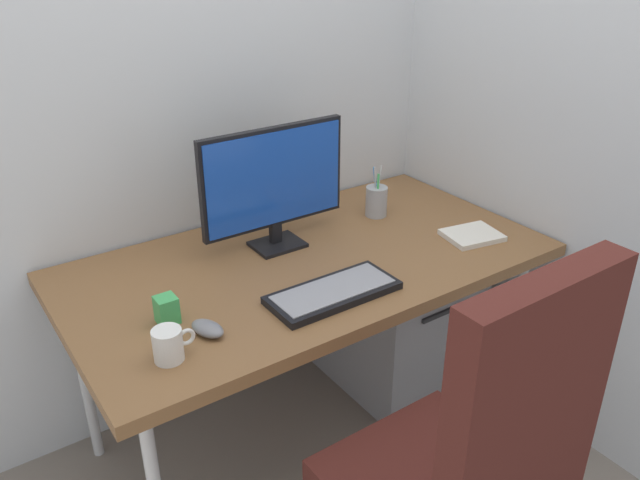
{
  "coord_description": "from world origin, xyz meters",
  "views": [
    {
      "loc": [
        -0.98,
        -1.49,
        1.65
      ],
      "look_at": [
        -0.01,
        -0.08,
        0.8
      ],
      "focal_mm": 35.85,
      "sensor_mm": 36.0,
      "label": 1
    }
  ],
  "objects": [
    {
      "name": "coffee_mug",
      "position": [
        -0.57,
        -0.25,
        0.75
      ],
      "size": [
        0.11,
        0.07,
        0.08
      ],
      "color": "white",
      "rests_on": "desk"
    },
    {
      "name": "wall_back",
      "position": [
        0.0,
        0.43,
        1.4
      ],
      "size": [
        2.65,
        0.04,
        2.8
      ],
      "primitive_type": "cube",
      "color": "silver",
      "rests_on": "ground_plane"
    },
    {
      "name": "wall_side_right",
      "position": [
        0.79,
        -0.16,
        1.4
      ],
      "size": [
        0.04,
        1.94,
        2.8
      ],
      "primitive_type": "cube",
      "color": "silver",
      "rests_on": "ground_plane"
    },
    {
      "name": "mouse",
      "position": [
        -0.44,
        -0.2,
        0.72
      ],
      "size": [
        0.09,
        0.11,
        0.03
      ],
      "primitive_type": "ellipsoid",
      "rotation": [
        0.0,
        0.0,
        0.33
      ],
      "color": "slate",
      "rests_on": "desk"
    },
    {
      "name": "ground_plane",
      "position": [
        0.0,
        0.0,
        0.0
      ],
      "size": [
        8.0,
        8.0,
        0.0
      ],
      "primitive_type": "plane",
      "color": "slate"
    },
    {
      "name": "keyboard",
      "position": [
        -0.07,
        -0.23,
        0.72
      ],
      "size": [
        0.38,
        0.17,
        0.02
      ],
      "color": "black",
      "rests_on": "desk"
    },
    {
      "name": "monitor",
      "position": [
        -0.04,
        0.14,
        0.93
      ],
      "size": [
        0.5,
        0.13,
        0.4
      ],
      "color": "black",
      "rests_on": "desk"
    },
    {
      "name": "pen_holder",
      "position": [
        0.39,
        0.14,
        0.76
      ],
      "size": [
        0.08,
        0.08,
        0.19
      ],
      "color": "#9EA0A5",
      "rests_on": "desk"
    },
    {
      "name": "desk",
      "position": [
        0.0,
        0.0,
        0.66
      ],
      "size": [
        1.51,
        0.81,
        0.7
      ],
      "color": "brown",
      "rests_on": "ground_plane"
    },
    {
      "name": "office_chair",
      "position": [
        -0.11,
        -0.82,
        0.57
      ],
      "size": [
        0.57,
        0.59,
        1.1
      ],
      "color": "black",
      "rests_on": "ground_plane"
    },
    {
      "name": "filing_cabinet",
      "position": [
        0.46,
        0.08,
        0.31
      ],
      "size": [
        0.46,
        0.52,
        0.62
      ],
      "color": "gray",
      "rests_on": "ground_plane"
    },
    {
      "name": "desk_clamp_accessory",
      "position": [
        -0.51,
        -0.09,
        0.74
      ],
      "size": [
        0.05,
        0.05,
        0.08
      ],
      "primitive_type": "cube",
      "color": "#3FAD59",
      "rests_on": "desk"
    },
    {
      "name": "notebook",
      "position": [
        0.54,
        -0.19,
        0.71
      ],
      "size": [
        0.2,
        0.18,
        0.02
      ],
      "primitive_type": "cube",
      "rotation": [
        0.0,
        0.0,
        -0.19
      ],
      "color": "silver",
      "rests_on": "desk"
    }
  ]
}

